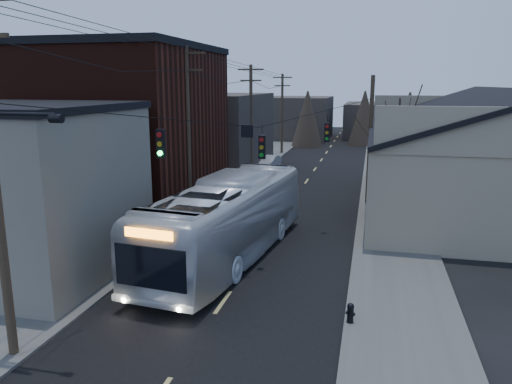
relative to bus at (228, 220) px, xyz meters
The scene contains 14 objects.
road_surface 17.50m from the bus, 86.21° to the left, with size 9.00×110.00×0.02m, color black.
sidewalk_left 18.26m from the bus, 107.13° to the left, with size 4.00×110.00×0.12m, color #474744.
sidewalk_right 19.06m from the bus, 66.22° to the left, with size 4.00×110.00×0.12m, color #474744.
building_clapboard 8.81m from the bus, 155.13° to the right, with size 8.00×8.00×7.00m, color slate.
building_brick 11.93m from the bus, 140.25° to the left, with size 10.00×12.00×10.00m, color black.
building_left_far 24.86m from the bus, 109.67° to the left, with size 9.00×14.00×7.00m, color #38312D.
warehouse 18.81m from the bus, 41.14° to the left, with size 16.16×20.60×7.73m.
building_far_left 52.60m from the bus, 95.29° to the left, with size 10.00×12.00×6.00m, color #38312D.
building_far_right 57.94m from the bus, 81.91° to the left, with size 12.00×14.00×5.00m, color #38312D.
bare_tree 10.75m from the bus, 43.90° to the left, with size 0.40×0.40×7.20m, color black.
utility_lines 12.07m from the bus, 99.69° to the left, with size 11.24×45.28×10.50m.
bus is the anchor object (origin of this frame).
parked_car 25.00m from the bus, 97.25° to the left, with size 1.33×3.82×1.26m, color #A4A6AC.
fire_hydrant 8.07m from the bus, 42.62° to the right, with size 0.33×0.24×0.69m.
Camera 1 is at (5.12, -8.53, 8.01)m, focal length 35.00 mm.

